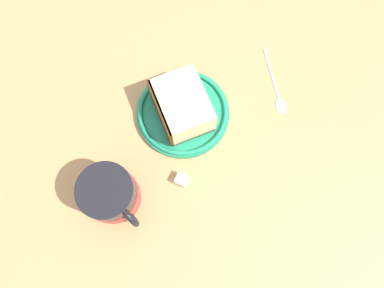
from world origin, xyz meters
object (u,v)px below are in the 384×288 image
Objects in this scene: teaspoon at (278,93)px; small_plate at (185,112)px; cake_slice at (183,106)px; sugar_cube at (181,180)px; tea_mug at (111,195)px.

small_plate is at bearing -94.18° from teaspoon.
teaspoon is at bearing 85.82° from small_plate.
cake_slice reaches higher than sugar_cube.
sugar_cube is (10.45, -21.86, 0.63)cm from teaspoon.
tea_mug is (11.27, -15.72, -0.22)cm from cake_slice.
small_plate and sugar_cube have the same top height.
sugar_cube is at bearing 87.83° from tea_mug.
cake_slice is at bearing -94.04° from teaspoon.
tea_mug is 12.26cm from sugar_cube.
sugar_cube is at bearing -19.55° from small_plate.
teaspoon is (1.29, 17.68, -0.63)cm from small_plate.
tea_mug is (11.30, -15.99, 3.23)cm from small_plate.
teaspoon is 7.07× the size of sugar_cube.
tea_mug is at bearing -73.45° from teaspoon.
sugar_cube is (11.74, -4.17, 0.01)cm from small_plate.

